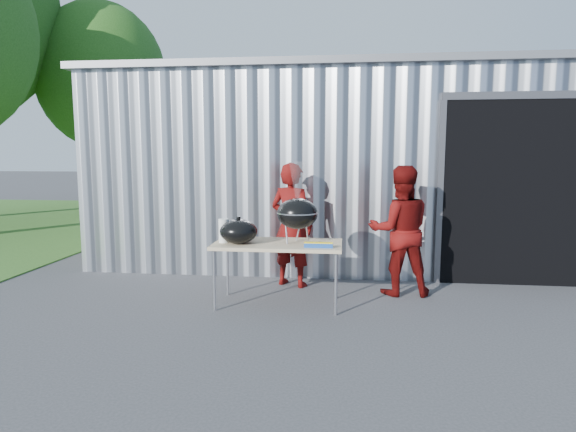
# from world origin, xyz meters

# --- Properties ---
(ground) EXTENTS (80.00, 80.00, 0.00)m
(ground) POSITION_xyz_m (0.00, 0.00, 0.00)
(ground) COLOR #37373A
(building) EXTENTS (8.20, 6.20, 3.10)m
(building) POSITION_xyz_m (0.92, 4.59, 1.54)
(building) COLOR silver
(building) RESTS_ON ground
(tree_far) EXTENTS (3.77, 3.77, 6.25)m
(tree_far) POSITION_xyz_m (-6.50, 9.00, 4.07)
(tree_far) COLOR #442D19
(tree_far) RESTS_ON ground
(folding_table) EXTENTS (1.50, 0.75, 0.75)m
(folding_table) POSITION_xyz_m (-0.01, 0.45, 0.71)
(folding_table) COLOR tan
(folding_table) RESTS_ON ground
(kettle_grill) EXTENTS (0.49, 0.49, 0.95)m
(kettle_grill) POSITION_xyz_m (0.22, 0.46, 1.16)
(kettle_grill) COLOR black
(kettle_grill) RESTS_ON folding_table
(grill_lid) EXTENTS (0.44, 0.44, 0.32)m
(grill_lid) POSITION_xyz_m (-0.46, 0.35, 0.89)
(grill_lid) COLOR black
(grill_lid) RESTS_ON folding_table
(paper_towels) EXTENTS (0.12, 0.12, 0.28)m
(paper_towels) POSITION_xyz_m (-0.65, 0.40, 0.89)
(paper_towels) COLOR white
(paper_towels) RESTS_ON folding_table
(white_tub) EXTENTS (0.20, 0.15, 0.10)m
(white_tub) POSITION_xyz_m (-0.56, 0.66, 0.80)
(white_tub) COLOR white
(white_tub) RESTS_ON folding_table
(foil_box) EXTENTS (0.32, 0.05, 0.06)m
(foil_box) POSITION_xyz_m (0.48, 0.20, 0.78)
(foil_box) COLOR #18469C
(foil_box) RESTS_ON folding_table
(person_cook) EXTENTS (0.72, 0.60, 1.67)m
(person_cook) POSITION_xyz_m (0.06, 1.31, 0.84)
(person_cook) COLOR #540A08
(person_cook) RESTS_ON ground
(person_bystander) EXTENTS (0.85, 0.69, 1.65)m
(person_bystander) POSITION_xyz_m (1.47, 1.07, 0.82)
(person_bystander) COLOR #540A08
(person_bystander) RESTS_ON ground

